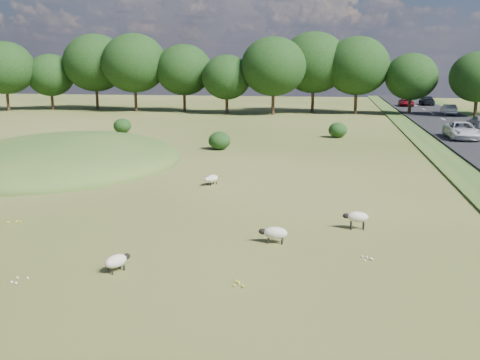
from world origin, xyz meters
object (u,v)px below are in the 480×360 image
sheep_1 (357,217)px  car_0 (406,102)px  sheep_0 (212,179)px  sheep_2 (274,233)px  car_4 (427,101)px  car_3 (449,109)px  sheep_3 (117,261)px  car_2 (462,130)px  car_1 (459,130)px

sheep_1 → car_0: car_0 is taller
sheep_0 → sheep_2: sheep_2 is taller
car_4 → car_0: bearing=41.3°
sheep_0 → sheep_2: bearing=53.5°
sheep_1 → car_3: bearing=-107.2°
car_0 → sheep_3: bearing=-103.5°
sheep_2 → car_0: (13.53, 72.86, 0.48)m
sheep_2 → sheep_3: size_ratio=1.07×
car_2 → car_4: bearing=85.1°
sheep_3 → car_4: (22.19, 80.05, 0.62)m
car_0 → car_1: size_ratio=1.17×
car_0 → car_2: car_2 is taller
sheep_2 → car_0: bearing=-101.1°
sheep_2 → car_2: (13.53, 31.61, 0.60)m
sheep_0 → car_1: (18.29, 23.25, 0.54)m
car_3 → car_4: car_4 is taller
sheep_0 → car_3: 52.74m
sheep_1 → sheep_2: sheep_1 is taller
sheep_2 → car_4: 78.14m
sheep_1 → car_0: bearing=-101.2°
car_1 → car_4: 43.43m
sheep_3 → car_1: bearing=0.8°
sheep_2 → car_0: 74.10m
car_1 → sheep_0: bearing=-128.2°
sheep_1 → car_1: size_ratio=0.27×
sheep_0 → car_0: 65.76m
sheep_1 → sheep_0: bearing=-45.4°
sheep_0 → car_1: 29.58m
car_3 → car_1: bearing=81.2°
sheep_3 → car_3: (22.19, 61.44, 0.58)m
sheep_3 → car_0: (18.39, 76.72, 0.51)m
sheep_1 → car_0: (10.32, 70.46, 0.35)m
sheep_1 → car_3: size_ratio=0.25×
car_2 → sheep_1: bearing=-109.5°
car_3 → car_2: bearing=81.7°
car_2 → sheep_3: bearing=-117.4°
sheep_0 → car_1: size_ratio=0.27×
sheep_2 → sheep_1: bearing=-143.9°
car_4 → sheep_1: bearing=79.2°
sheep_2 → sheep_0: bearing=-64.5°
sheep_3 → car_1: car_1 is taller
car_0 → car_2: (0.00, -41.24, 0.12)m
sheep_2 → car_1: size_ratio=0.29×
sheep_2 → car_3: bearing=-107.4°
car_1 → car_4: (3.80, 43.26, 0.08)m
sheep_0 → car_4: bearing=-171.0°
car_1 → sheep_2: bearing=-112.3°
sheep_2 → car_4: car_4 is taller
car_2 → car_3: car_2 is taller
sheep_3 → car_2: bearing=-0.0°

